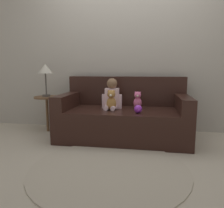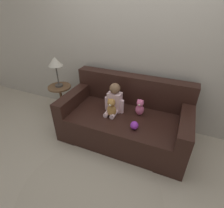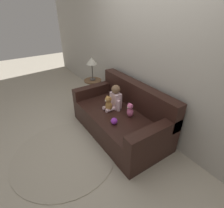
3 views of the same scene
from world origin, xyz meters
name	(u,v)px [view 1 (image 1 of 3)]	position (x,y,z in m)	size (l,w,h in m)	color
ground_plane	(123,138)	(0.00, 0.00, 0.00)	(12.00, 12.00, 0.00)	#B7AD99
wall_back	(128,45)	(0.00, 0.53, 1.30)	(8.00, 0.05, 2.60)	#ADA89E
couch	(124,116)	(0.00, 0.06, 0.29)	(1.71, 0.89, 0.83)	black
person_baby	(112,96)	(-0.16, 0.03, 0.58)	(0.28, 0.29, 0.41)	silver
teddy_bear_brown	(111,100)	(-0.14, -0.11, 0.54)	(0.13, 0.12, 0.26)	#AD7A3D
plush_toy_side	(138,100)	(0.19, 0.07, 0.52)	(0.11, 0.11, 0.23)	#DB6699
toy_ball	(138,109)	(0.21, -0.24, 0.45)	(0.10, 0.10, 0.10)	purple
floor_rug	(109,168)	(-0.02, -0.96, 0.01)	(1.50, 1.50, 0.01)	#B2A893
side_table	(46,82)	(-1.18, 0.15, 0.75)	(0.37, 0.37, 1.01)	brown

